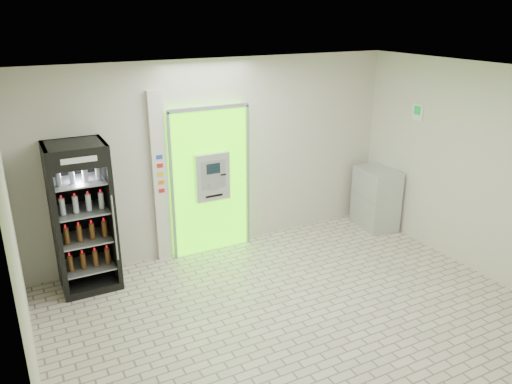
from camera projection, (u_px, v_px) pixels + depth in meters
ground at (302, 322)px, 6.21m from camera, size 6.00×6.00×0.00m
room_shell at (307, 182)px, 5.58m from camera, size 6.00×6.00×6.00m
atm_assembly at (210, 180)px, 7.74m from camera, size 1.30×0.24×2.33m
pillar at (160, 179)px, 7.39m from camera, size 0.22×0.11×2.60m
beverage_cooler at (83, 220)px, 6.74m from camera, size 0.77×0.73×2.06m
steel_cabinet at (376, 198)px, 8.79m from camera, size 0.63×0.86×1.06m
exit_sign at (418, 112)px, 7.94m from camera, size 0.02×0.22×0.26m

